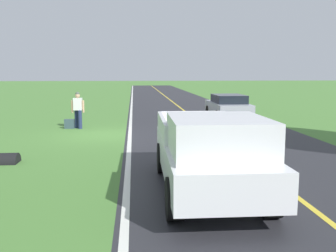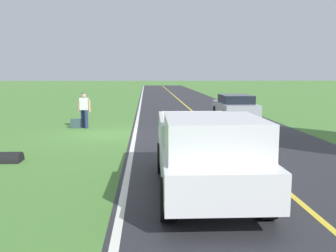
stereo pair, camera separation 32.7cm
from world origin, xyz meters
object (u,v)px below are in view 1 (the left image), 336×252
object	(u,v)px
hitchhiker_walking	(78,108)
sedan_near_oncoming	(228,106)
pickup_truck_passing	(209,151)
suitcase_carried	(69,124)

from	to	relation	value
hitchhiker_walking	sedan_near_oncoming	bearing A→B (deg)	-160.14
hitchhiker_walking	pickup_truck_passing	bearing A→B (deg)	112.60
suitcase_carried	pickup_truck_passing	world-z (taller)	pickup_truck_passing
hitchhiker_walking	pickup_truck_passing	xyz separation A→B (m)	(-4.29, 10.32, -0.01)
hitchhiker_walking	suitcase_carried	distance (m)	0.87
hitchhiker_walking	sedan_near_oncoming	distance (m)	8.55
suitcase_carried	pickup_truck_passing	size ratio (longest dim) A/B	0.08
hitchhiker_walking	sedan_near_oncoming	world-z (taller)	hitchhiker_walking
pickup_truck_passing	hitchhiker_walking	bearing A→B (deg)	-67.40
hitchhiker_walking	suitcase_carried	xyz separation A→B (m)	(0.42, 0.05, -0.75)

